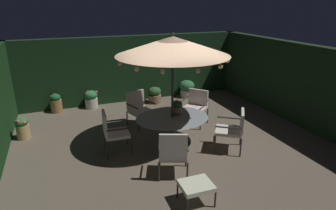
% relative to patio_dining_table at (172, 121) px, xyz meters
% --- Properties ---
extents(ground_plane, '(8.08, 7.72, 0.02)m').
position_rel_patio_dining_table_xyz_m(ground_plane, '(-0.01, -0.02, -0.60)').
color(ground_plane, brown).
extents(hedge_backdrop_rear, '(8.08, 0.30, 2.25)m').
position_rel_patio_dining_table_xyz_m(hedge_backdrop_rear, '(-0.01, 3.69, 0.54)').
color(hedge_backdrop_rear, black).
rests_on(hedge_backdrop_rear, ground_plane).
extents(hedge_backdrop_right, '(0.30, 7.72, 2.25)m').
position_rel_patio_dining_table_xyz_m(hedge_backdrop_right, '(3.88, -0.02, 0.54)').
color(hedge_backdrop_right, black).
rests_on(hedge_backdrop_right, ground_plane).
extents(patio_dining_table, '(1.78, 1.51, 0.70)m').
position_rel_patio_dining_table_xyz_m(patio_dining_table, '(0.00, 0.00, 0.00)').
color(patio_dining_table, '#312D33').
rests_on(patio_dining_table, ground_plane).
extents(patio_umbrella, '(2.57, 2.57, 2.68)m').
position_rel_patio_dining_table_xyz_m(patio_umbrella, '(0.00, 0.00, 1.81)').
color(patio_umbrella, '#312F2E').
rests_on(patio_umbrella, ground_plane).
extents(centerpiece_planter, '(0.28, 0.28, 0.38)m').
position_rel_patio_dining_table_xyz_m(centerpiece_planter, '(0.16, 0.12, 0.33)').
color(centerpiece_planter, '#A86144').
rests_on(centerpiece_planter, patio_dining_table).
extents(patio_chair_north, '(0.84, 0.85, 0.97)m').
position_rel_patio_dining_table_xyz_m(patio_chair_north, '(1.10, 0.93, -0.01)').
color(patio_chair_north, '#2F302C').
rests_on(patio_chair_north, ground_plane).
extents(patio_chair_northeast, '(0.77, 0.77, 0.97)m').
position_rel_patio_dining_table_xyz_m(patio_chair_northeast, '(-0.44, 1.38, -0.04)').
color(patio_chair_northeast, '#29292D').
rests_on(patio_chair_northeast, ground_plane).
extents(patio_chair_east, '(0.61, 0.61, 1.00)m').
position_rel_patio_dining_table_xyz_m(patio_chair_east, '(-1.44, 0.09, -0.02)').
color(patio_chair_east, '#312D2C').
rests_on(patio_chair_east, ground_plane).
extents(patio_chair_southeast, '(0.75, 0.75, 1.01)m').
position_rel_patio_dining_table_xyz_m(patio_chair_southeast, '(-0.53, -1.35, -0.03)').
color(patio_chair_southeast, '#2A302C').
rests_on(patio_chair_southeast, ground_plane).
extents(patio_chair_south, '(0.86, 0.86, 0.99)m').
position_rel_patio_dining_table_xyz_m(patio_chair_south, '(1.19, -0.82, -0.01)').
color(patio_chair_south, '#2E2F34').
rests_on(patio_chair_south, ground_plane).
extents(ottoman_footrest, '(0.56, 0.48, 0.39)m').
position_rel_patio_dining_table_xyz_m(ottoman_footrest, '(-0.46, -2.23, -0.25)').
color(ottoman_footrest, '#29292F').
rests_on(ottoman_footrest, ground_plane).
extents(potted_plant_right_near, '(0.43, 0.42, 0.59)m').
position_rel_patio_dining_table_xyz_m(potted_plant_right_near, '(-1.52, 3.33, -0.28)').
color(potted_plant_right_near, beige).
rests_on(potted_plant_right_near, ground_plane).
extents(potted_plant_back_left, '(0.45, 0.45, 0.56)m').
position_rel_patio_dining_table_xyz_m(potted_plant_back_left, '(0.59, 3.06, -0.31)').
color(potted_plant_back_left, '#8D6B4B').
rests_on(potted_plant_back_left, ground_plane).
extents(potted_plant_left_near, '(0.33, 0.33, 0.58)m').
position_rel_patio_dining_table_xyz_m(potted_plant_left_near, '(-3.44, 1.64, -0.28)').
color(potted_plant_left_near, tan).
rests_on(potted_plant_left_near, ground_plane).
extents(potted_plant_back_center, '(0.35, 0.35, 0.60)m').
position_rel_patio_dining_table_xyz_m(potted_plant_back_center, '(-2.61, 3.34, -0.29)').
color(potted_plant_back_center, '#A06E3E').
rests_on(potted_plant_back_center, ground_plane).
extents(potted_plant_back_right, '(0.56, 0.56, 0.62)m').
position_rel_patio_dining_table_xyz_m(potted_plant_back_right, '(1.91, 3.26, -0.25)').
color(potted_plant_back_right, beige).
rests_on(potted_plant_back_right, ground_plane).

